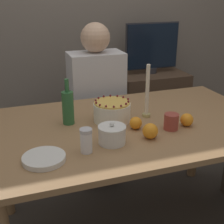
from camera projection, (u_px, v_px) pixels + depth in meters
wall_behind at (74, 7)px, 2.78m from camera, size 8.00×0.05×2.60m
dining_table at (132, 139)px, 1.79m from camera, size 1.57×0.96×0.75m
cake at (112, 111)px, 1.76m from camera, size 0.21×0.21×0.13m
sugar_bowl at (112, 134)px, 1.51m from camera, size 0.14×0.14×0.11m
sugar_shaker at (86, 140)px, 1.42m from camera, size 0.06×0.06×0.12m
plate_stack at (44, 158)px, 1.36m from camera, size 0.19×0.19×0.02m
candle at (147, 96)px, 1.79m from camera, size 0.05×0.05×0.31m
bottle at (68, 107)px, 1.71m from camera, size 0.06×0.06×0.26m
cup at (171, 122)px, 1.66m from camera, size 0.08×0.08×0.09m
orange_fruit_0 at (136, 123)px, 1.66m from camera, size 0.07×0.07×0.07m
orange_fruit_1 at (150, 131)px, 1.56m from camera, size 0.08×0.08×0.08m
orange_fruit_2 at (187, 120)px, 1.70m from camera, size 0.07×0.07×0.07m
person_man_blue_shirt at (97, 115)px, 2.42m from camera, size 0.40×0.34×1.23m
side_cabinet at (149, 108)px, 3.08m from camera, size 0.64×0.46×0.71m
tv_monitor at (152, 47)px, 2.87m from camera, size 0.52×0.10×0.46m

